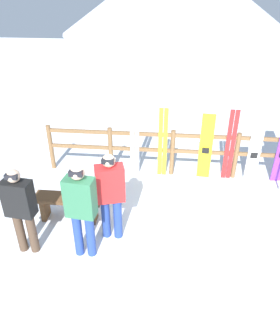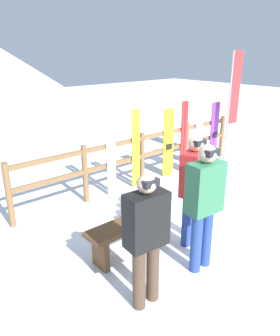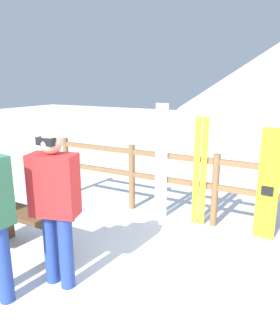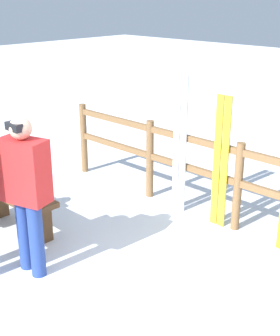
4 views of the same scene
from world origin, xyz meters
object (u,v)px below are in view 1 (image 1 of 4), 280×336
Objects in this scene: bench at (69,203)px; ski_pair_red at (230,146)px; person_black at (20,207)px; snowboard_white at (254,152)px; person_plaid_green at (81,206)px; ski_pair_white at (135,139)px; person_red at (110,192)px; snowboard_yellow at (206,147)px; ski_pair_yellow at (163,143)px.

ski_pair_red is (3.06, 1.75, 0.44)m from bench.
person_black is 4.80m from snowboard_white.
person_plaid_green is 2.64m from ski_pair_white.
person_red is 1.07× the size of snowboard_yellow.
snowboard_white is (2.57, -0.00, -0.20)m from ski_pair_white.
ski_pair_yellow is 0.99× the size of ski_pair_red.
person_red is at bearing 19.75° from person_black.
person_plaid_green reaches higher than ski_pair_yellow.
snowboard_white is at bearing -0.10° from ski_pair_yellow.
bench is 1.15m from person_plaid_green.
ski_pair_yellow is at bearing 51.38° from person_black.
person_black is at bearing -147.27° from snowboard_white.
person_red is 2.13m from ski_pair_white.
bench is 0.77× the size of ski_pair_yellow.
ski_pair_white is 2.05m from ski_pair_red.
ski_pair_red is 1.18× the size of snowboard_white.
bench is at bearing -145.65° from snowboard_yellow.
ski_pair_white is (1.02, 1.75, 0.52)m from bench.
ski_pair_yellow is at bearing 66.55° from person_plaid_green.
ski_pair_white is 2.58m from snowboard_white.
ski_pair_white reaches higher than snowboard_white.
ski_pair_yellow is at bearing 70.25° from person_red.
ski_pair_yellow reaches higher than snowboard_white.
ski_pair_red is (3.51, 2.60, -0.08)m from person_black.
person_red is 3.46m from snowboard_white.
bench is 3.12m from snowboard_yellow.
person_red is 3.06m from ski_pair_red.
bench is 0.77× the size of person_red.
snowboard_white is (2.72, 2.12, -0.25)m from person_red.
ski_pair_yellow is at bearing 0.00° from ski_pair_white.
bench is 0.77× the size of ski_pair_red.
bench is 2.09m from ski_pair_white.
bench is 0.82× the size of snowboard_yellow.
person_red is (1.31, 0.47, 0.04)m from person_black.
person_black is 1.39m from person_red.
person_black is 2.98m from ski_pair_white.
ski_pair_white is 1.29× the size of snowboard_white.
snowboard_yellow is (2.05, 2.59, -0.21)m from person_plaid_green.
ski_pair_yellow is at bearing 47.09° from bench.
person_red reaches higher than ski_pair_yellow.
snowboard_yellow is 0.93× the size of ski_pair_red.
bench is at bearing -132.91° from ski_pair_yellow.
ski_pair_red is (2.20, 2.13, -0.12)m from person_red.
person_plaid_green is 0.59m from person_red.
bench is 1.09m from person_black.
ski_pair_white reaches higher than person_red.
ski_pair_white is 1.55m from snowboard_yellow.
person_black is 0.96× the size of ski_pair_red.
person_black is at bearing -117.84° from bench.
person_red is 1.01× the size of ski_pair_yellow.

